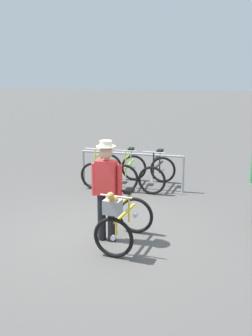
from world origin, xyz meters
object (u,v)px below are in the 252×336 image
(racked_bike_lime, at_px, (129,171))
(featured_bicycle, at_px, (122,219))
(racked_bike_yellow, at_px, (102,169))
(person_with_featured_bike, at_px, (106,187))
(racked_bike_black, at_px, (158,173))

(racked_bike_lime, xyz_separation_m, featured_bicycle, (0.59, -3.42, 0.12))
(racked_bike_yellow, bearing_deg, featured_bicycle, -69.58)
(featured_bicycle, bearing_deg, racked_bike_yellow, 110.42)
(racked_bike_yellow, xyz_separation_m, person_with_featured_bike, (0.97, -3.23, 0.58))
(racked_bike_lime, relative_size, person_with_featured_bike, 0.66)
(featured_bicycle, distance_m, person_with_featured_bike, 0.61)
(racked_bike_yellow, height_order, person_with_featured_bike, person_with_featured_bike)
(racked_bike_yellow, xyz_separation_m, racked_bike_lime, (0.70, -0.03, -0.00))
(racked_bike_black, distance_m, person_with_featured_bike, 3.25)
(racked_bike_black, bearing_deg, racked_bike_yellow, 177.25)
(racked_bike_yellow, xyz_separation_m, racked_bike_black, (1.40, -0.07, -0.00))
(racked_bike_yellow, distance_m, featured_bicycle, 3.69)
(racked_bike_black, xyz_separation_m, person_with_featured_bike, (-0.43, -3.16, 0.58))
(racked_bike_yellow, distance_m, racked_bike_black, 1.40)
(racked_bike_black, bearing_deg, featured_bicycle, -91.88)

